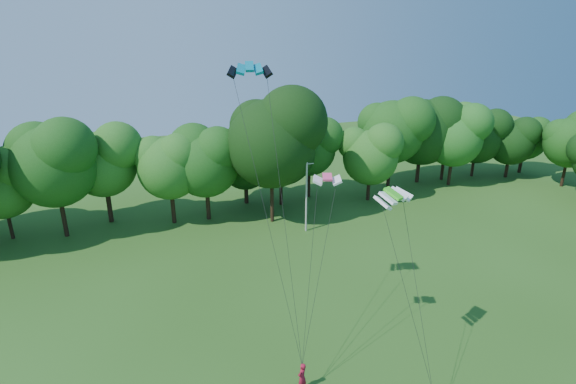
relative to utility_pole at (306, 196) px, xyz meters
name	(u,v)px	position (x,y,z in m)	size (l,w,h in m)	color
utility_pole	(306,196)	(0.00, 0.00, 0.00)	(1.54, 0.19, 7.69)	#B2B3AA
kite_flyer_left	(302,377)	(-8.62, -20.94, -3.01)	(0.70, 0.46, 1.92)	maroon
kite_teal	(249,67)	(-9.50, -14.07, 14.50)	(2.73, 1.67, 0.58)	#047690
kite_green	(393,194)	(-3.30, -20.88, 8.06)	(2.66, 1.98, 0.52)	#3ACF1F
kite_pink	(327,177)	(-5.99, -17.96, 8.41)	(1.86, 1.35, 0.29)	#F8447C
tree_back_center	(271,139)	(-2.65, 3.61, 5.54)	(10.47, 10.47, 15.23)	black
tree_back_east	(455,132)	(24.32, 7.33, 3.43)	(8.15, 8.15, 11.86)	black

